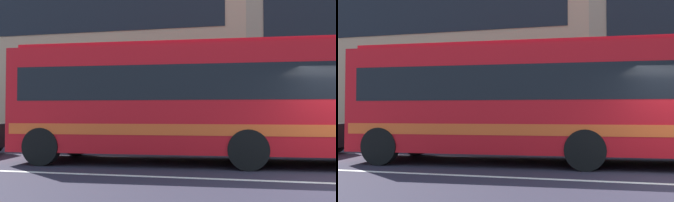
{
  "view_description": "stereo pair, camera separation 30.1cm",
  "coord_description": "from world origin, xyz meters",
  "views": [
    {
      "loc": [
        -2.47,
        -7.86,
        1.41
      ],
      "look_at": [
        -4.66,
        2.42,
        1.73
      ],
      "focal_mm": 39.47,
      "sensor_mm": 36.0,
      "label": 1
    },
    {
      "loc": [
        -2.17,
        -7.79,
        1.41
      ],
      "look_at": [
        -4.66,
        2.42,
        1.73
      ],
      "focal_mm": 39.47,
      "sensor_mm": 36.0,
      "label": 2
    }
  ],
  "objects": [
    {
      "name": "apartment_block_left",
      "position": [
        -15.27,
        16.35,
        5.95
      ],
      "size": [
        25.6,
        11.64,
        11.91
      ],
      "color": "tan",
      "rests_on": "ground_plane"
    },
    {
      "name": "transit_bus",
      "position": [
        -3.19,
        2.43,
        1.79
      ],
      "size": [
        11.45,
        3.13,
        3.25
      ],
      "color": "red",
      "rests_on": "ground_plane"
    }
  ]
}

